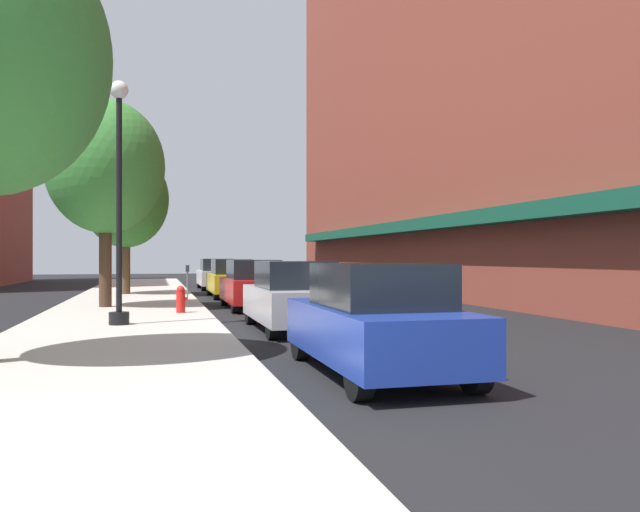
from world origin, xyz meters
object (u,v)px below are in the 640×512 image
(car_red, at_px, (253,285))
(car_yellow, at_px, (231,279))
(tree_mid, at_px, (105,167))
(car_white, at_px, (216,274))
(parking_meter_near, at_px, (187,277))
(lamppost, at_px, (119,197))
(car_blue, at_px, (376,321))
(tree_far, at_px, (126,199))
(fire_hydrant, at_px, (181,299))
(car_silver, at_px, (293,297))

(car_red, distance_m, car_yellow, 6.24)
(tree_mid, xyz_separation_m, car_red, (4.76, -0.64, -3.89))
(car_white, bearing_deg, parking_meter_near, -101.53)
(tree_mid, relative_size, car_yellow, 1.58)
(lamppost, distance_m, car_red, 6.99)
(car_blue, bearing_deg, lamppost, 120.38)
(tree_mid, relative_size, car_red, 1.58)
(tree_mid, height_order, car_red, tree_mid)
(lamppost, distance_m, tree_far, 13.26)
(car_red, bearing_deg, tree_far, 117.31)
(parking_meter_near, relative_size, tree_mid, 0.19)
(fire_hydrant, relative_size, car_yellow, 0.18)
(lamppost, bearing_deg, car_silver, -17.58)
(tree_mid, distance_m, car_blue, 14.33)
(parking_meter_near, relative_size, car_silver, 0.30)
(lamppost, xyz_separation_m, car_silver, (4.03, -1.28, -2.39))
(car_silver, distance_m, car_yellow, 12.70)
(car_blue, distance_m, car_yellow, 18.54)
(tree_mid, height_order, car_yellow, tree_mid)
(lamppost, bearing_deg, tree_mid, 97.20)
(tree_mid, relative_size, car_white, 1.58)
(tree_far, bearing_deg, car_white, 49.32)
(tree_mid, bearing_deg, lamppost, -82.80)
(tree_mid, bearing_deg, car_white, 69.22)
(parking_meter_near, distance_m, car_blue, 16.64)
(tree_mid, bearing_deg, car_silver, -56.13)
(car_blue, height_order, car_red, same)
(car_blue, height_order, car_yellow, same)
(parking_meter_near, height_order, car_yellow, car_yellow)
(fire_hydrant, xyz_separation_m, car_yellow, (2.46, 8.46, 0.29))
(tree_mid, height_order, car_silver, tree_mid)
(tree_far, relative_size, car_yellow, 1.48)
(parking_meter_near, xyz_separation_m, car_yellow, (1.95, 2.02, -0.14))
(lamppost, relative_size, car_silver, 1.37)
(parking_meter_near, relative_size, car_yellow, 0.30)
(tree_mid, height_order, tree_far, tree_mid)
(tree_far, bearing_deg, car_red, -61.01)
(car_red, bearing_deg, car_yellow, 88.32)
(car_blue, bearing_deg, fire_hydrant, 104.57)
(tree_far, bearing_deg, fire_hydrant, -79.00)
(fire_hydrant, bearing_deg, tree_mid, 128.87)
(fire_hydrant, relative_size, car_blue, 0.18)
(car_silver, bearing_deg, car_blue, -88.01)
(tree_far, bearing_deg, car_yellow, -21.87)
(parking_meter_near, relative_size, car_white, 0.30)
(tree_far, bearing_deg, car_blue, -77.66)
(car_silver, bearing_deg, tree_mid, 125.86)
(parking_meter_near, distance_m, tree_far, 5.66)
(tree_far, xyz_separation_m, car_blue, (4.45, -20.33, -3.50))
(car_yellow, bearing_deg, fire_hydrant, -105.91)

